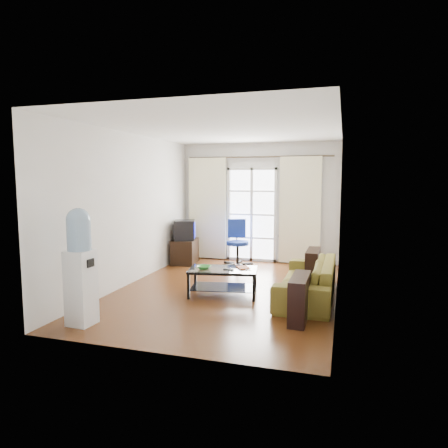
# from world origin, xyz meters

# --- Properties ---
(floor) EXTENTS (5.20, 5.20, 0.00)m
(floor) POSITION_xyz_m (0.00, 0.00, 0.00)
(floor) COLOR brown
(floor) RESTS_ON ground
(ceiling) EXTENTS (5.20, 5.20, 0.00)m
(ceiling) POSITION_xyz_m (0.00, 0.00, 2.70)
(ceiling) COLOR white
(ceiling) RESTS_ON wall_back
(wall_back) EXTENTS (3.60, 0.02, 2.70)m
(wall_back) POSITION_xyz_m (0.00, 2.60, 1.35)
(wall_back) COLOR silver
(wall_back) RESTS_ON floor
(wall_front) EXTENTS (3.60, 0.02, 2.70)m
(wall_front) POSITION_xyz_m (0.00, -2.60, 1.35)
(wall_front) COLOR silver
(wall_front) RESTS_ON floor
(wall_left) EXTENTS (0.02, 5.20, 2.70)m
(wall_left) POSITION_xyz_m (-1.80, 0.00, 1.35)
(wall_left) COLOR silver
(wall_left) RESTS_ON floor
(wall_right) EXTENTS (0.02, 5.20, 2.70)m
(wall_right) POSITION_xyz_m (1.80, 0.00, 1.35)
(wall_right) COLOR silver
(wall_right) RESTS_ON floor
(french_door) EXTENTS (1.16, 0.06, 2.15)m
(french_door) POSITION_xyz_m (-0.15, 2.54, 1.07)
(french_door) COLOR white
(french_door) RESTS_ON wall_back
(curtain_rod) EXTENTS (3.30, 0.04, 0.04)m
(curtain_rod) POSITION_xyz_m (0.00, 2.50, 2.38)
(curtain_rod) COLOR #4C3F2D
(curtain_rod) RESTS_ON wall_back
(curtain_left) EXTENTS (0.90, 0.07, 2.35)m
(curtain_left) POSITION_xyz_m (-1.20, 2.48, 1.20)
(curtain_left) COLOR #FEF9CC
(curtain_left) RESTS_ON curtain_rod
(curtain_right) EXTENTS (0.90, 0.07, 2.35)m
(curtain_right) POSITION_xyz_m (0.95, 2.48, 1.20)
(curtain_right) COLOR #FEF9CC
(curtain_right) RESTS_ON curtain_rod
(radiator) EXTENTS (0.64, 0.12, 0.64)m
(radiator) POSITION_xyz_m (0.80, 2.50, 0.33)
(radiator) COLOR gray
(radiator) RESTS_ON floor
(sofa) EXTENTS (2.09, 0.85, 0.61)m
(sofa) POSITION_xyz_m (1.35, -0.05, 0.30)
(sofa) COLOR brown
(sofa) RESTS_ON floor
(coffee_table) EXTENTS (1.18, 0.80, 0.44)m
(coffee_table) POSITION_xyz_m (0.03, -0.31, 0.28)
(coffee_table) COLOR silver
(coffee_table) RESTS_ON floor
(bowl) EXTENTS (0.25, 0.25, 0.06)m
(bowl) POSITION_xyz_m (-0.25, -0.43, 0.47)
(bowl) COLOR green
(bowl) RESTS_ON coffee_table
(book) EXTENTS (0.39, 0.39, 0.02)m
(book) POSITION_xyz_m (0.26, -0.23, 0.45)
(book) COLOR maroon
(book) RESTS_ON coffee_table
(remote) EXTENTS (0.18, 0.09, 0.02)m
(remote) POSITION_xyz_m (0.14, -0.38, 0.45)
(remote) COLOR black
(remote) RESTS_ON coffee_table
(tv_stand) EXTENTS (0.60, 0.81, 0.54)m
(tv_stand) POSITION_xyz_m (-1.52, 1.84, 0.27)
(tv_stand) COLOR black
(tv_stand) RESTS_ON floor
(crt_tv) EXTENTS (0.58, 0.59, 0.44)m
(crt_tv) POSITION_xyz_m (-1.52, 1.79, 0.76)
(crt_tv) COLOR black
(crt_tv) RESTS_ON tv_stand
(task_chair) EXTENTS (0.88, 0.88, 1.01)m
(task_chair) POSITION_xyz_m (-0.34, 1.98, 0.30)
(task_chair) COLOR black
(task_chair) RESTS_ON floor
(water_cooler) EXTENTS (0.34, 0.33, 1.52)m
(water_cooler) POSITION_xyz_m (-1.35, -2.09, 0.80)
(water_cooler) COLOR white
(water_cooler) RESTS_ON floor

